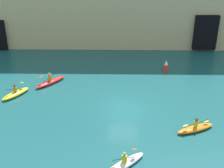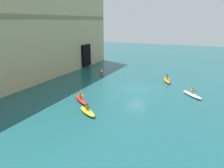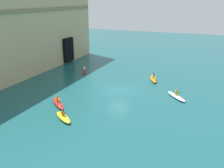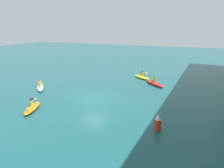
{
  "view_description": "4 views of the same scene",
  "coord_description": "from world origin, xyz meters",
  "px_view_note": "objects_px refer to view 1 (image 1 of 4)",
  "views": [
    {
      "loc": [
        -0.61,
        -22.51,
        13.8
      ],
      "look_at": [
        -1.0,
        1.59,
        1.52
      ],
      "focal_mm": 50.0,
      "sensor_mm": 36.0,
      "label": 1
    },
    {
      "loc": [
        -27.23,
        -8.26,
        8.96
      ],
      "look_at": [
        -3.16,
        2.3,
        1.3
      ],
      "focal_mm": 35.0,
      "sensor_mm": 36.0,
      "label": 2
    },
    {
      "loc": [
        -27.93,
        -10.49,
        10.98
      ],
      "look_at": [
        -1.23,
        0.55,
        1.1
      ],
      "focal_mm": 40.0,
      "sensor_mm": 36.0,
      "label": 3
    },
    {
      "loc": [
        18.47,
        10.41,
        7.02
      ],
      "look_at": [
        -2.8,
        0.74,
        0.78
      ],
      "focal_mm": 35.0,
      "sensor_mm": 36.0,
      "label": 4
    }
  ],
  "objects_px": {
    "kayak_orange": "(195,128)",
    "marker_buoy": "(166,66)",
    "kayak_white": "(124,164)",
    "kayak_yellow": "(16,93)",
    "kayak_red": "(50,82)"
  },
  "relations": [
    {
      "from": "kayak_orange",
      "to": "kayak_white",
      "type": "bearing_deg",
      "value": -166.12
    },
    {
      "from": "kayak_white",
      "to": "kayak_yellow",
      "type": "bearing_deg",
      "value": 94.76
    },
    {
      "from": "marker_buoy",
      "to": "kayak_white",
      "type": "bearing_deg",
      "value": -107.63
    },
    {
      "from": "kayak_yellow",
      "to": "kayak_orange",
      "type": "xyz_separation_m",
      "value": [
        15.09,
        -5.17,
        -0.0
      ]
    },
    {
      "from": "kayak_red",
      "to": "kayak_orange",
      "type": "height_order",
      "value": "kayak_red"
    },
    {
      "from": "kayak_red",
      "to": "marker_buoy",
      "type": "xyz_separation_m",
      "value": [
        11.64,
        3.06,
        0.35
      ]
    },
    {
      "from": "kayak_yellow",
      "to": "kayak_white",
      "type": "xyz_separation_m",
      "value": [
        9.67,
        -9.19,
        0.0
      ]
    },
    {
      "from": "kayak_red",
      "to": "marker_buoy",
      "type": "height_order",
      "value": "marker_buoy"
    },
    {
      "from": "kayak_yellow",
      "to": "kayak_white",
      "type": "relative_size",
      "value": 0.95
    },
    {
      "from": "kayak_yellow",
      "to": "kayak_red",
      "type": "distance_m",
      "value": 3.61
    },
    {
      "from": "kayak_orange",
      "to": "marker_buoy",
      "type": "distance_m",
      "value": 10.68
    },
    {
      "from": "kayak_white",
      "to": "kayak_orange",
      "type": "height_order",
      "value": "kayak_white"
    },
    {
      "from": "kayak_orange",
      "to": "marker_buoy",
      "type": "height_order",
      "value": "marker_buoy"
    },
    {
      "from": "kayak_orange",
      "to": "kayak_red",
      "type": "bearing_deg",
      "value": 125.89
    },
    {
      "from": "marker_buoy",
      "to": "kayak_red",
      "type": "bearing_deg",
      "value": -165.26
    }
  ]
}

